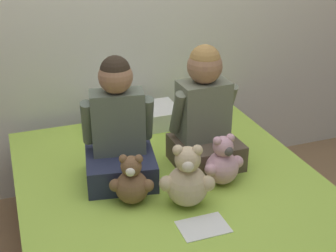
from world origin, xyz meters
TOP-DOWN VIEW (x-y plane):
  - bed at (0.00, 0.00)m, footprint 1.49×1.86m
  - child_on_left at (-0.23, 0.22)m, footprint 0.38×0.38m
  - child_on_right at (0.23, 0.22)m, footprint 0.34×0.32m
  - teddy_bear_held_by_left_child at (-0.23, -0.01)m, footprint 0.20×0.15m
  - teddy_bear_held_by_right_child at (0.23, -0.00)m, footprint 0.22×0.16m
  - teddy_bear_between_children at (-0.00, -0.11)m, footprint 0.24×0.19m
  - pillow_at_headboard at (0.00, 0.76)m, footprint 0.55×0.28m
  - sign_card at (0.00, -0.30)m, footprint 0.21×0.15m

SIDE VIEW (x-z plane):
  - bed at x=0.00m, z-range 0.00..0.51m
  - sign_card at x=0.00m, z-range 0.51..0.52m
  - pillow_at_headboard at x=0.00m, z-range 0.51..0.62m
  - teddy_bear_held_by_left_child at x=-0.23m, z-range 0.49..0.74m
  - teddy_bear_held_by_right_child at x=0.23m, z-range 0.49..0.75m
  - teddy_bear_between_children at x=0.00m, z-range 0.49..0.79m
  - child_on_left at x=-0.23m, z-range 0.45..1.07m
  - child_on_right at x=0.23m, z-range 0.46..1.10m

